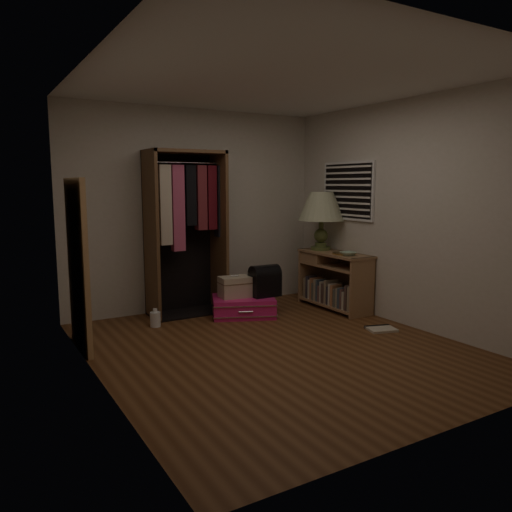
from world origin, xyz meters
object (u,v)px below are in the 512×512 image
object	(u,v)px
pink_suitcase	(244,306)
table_lamp	(321,208)
console_bookshelf	(332,279)
black_bag	(265,280)
white_jug	(155,319)
floor_mirror	(78,265)
open_wardrobe	(188,218)
train_case	(235,287)

from	to	relation	value
pink_suitcase	table_lamp	bearing A→B (deg)	25.16
console_bookshelf	black_bag	size ratio (longest dim) A/B	2.82
console_bookshelf	white_jug	distance (m)	2.38
floor_mirror	pink_suitcase	distance (m)	2.16
console_bookshelf	black_bag	xyz separation A→B (m)	(-0.96, 0.15, 0.05)
floor_mirror	open_wardrobe	bearing A→B (deg)	27.34
table_lamp	pink_suitcase	bearing A→B (deg)	-178.48
table_lamp	black_bag	bearing A→B (deg)	-173.13
train_case	console_bookshelf	bearing A→B (deg)	-5.80
train_case	white_jug	size ratio (longest dim) A/B	1.94
table_lamp	white_jug	size ratio (longest dim) A/B	3.72
pink_suitcase	table_lamp	distance (m)	1.72
train_case	black_bag	size ratio (longest dim) A/B	1.04
black_bag	console_bookshelf	bearing A→B (deg)	-7.75
open_wardrobe	white_jug	xyz separation A→B (m)	(-0.59, -0.40, -1.13)
open_wardrobe	pink_suitcase	xyz separation A→B (m)	(0.52, -0.49, -1.10)
train_case	black_bag	world-z (taller)	black_bag
table_lamp	white_jug	bearing A→B (deg)	178.44
console_bookshelf	pink_suitcase	size ratio (longest dim) A/B	1.19
train_case	table_lamp	bearing A→B (deg)	5.67
black_bag	table_lamp	world-z (taller)	table_lamp
open_wardrobe	black_bag	world-z (taller)	open_wardrobe
open_wardrobe	table_lamp	bearing A→B (deg)	-14.67
console_bookshelf	floor_mirror	xyz separation A→B (m)	(-3.24, -0.04, 0.46)
pink_suitcase	table_lamp	xyz separation A→B (m)	(1.23, 0.03, 1.20)
table_lamp	console_bookshelf	bearing A→B (deg)	-91.14
train_case	floor_mirror	bearing A→B (deg)	-163.34
open_wardrobe	table_lamp	world-z (taller)	open_wardrobe
pink_suitcase	open_wardrobe	bearing A→B (deg)	160.52
pink_suitcase	console_bookshelf	bearing A→B (deg)	12.76
train_case	black_bag	bearing A→B (deg)	-15.16
pink_suitcase	train_case	bearing A→B (deg)	171.31
console_bookshelf	pink_suitcase	world-z (taller)	console_bookshelf
pink_suitcase	train_case	size ratio (longest dim) A/B	2.30
open_wardrobe	floor_mirror	world-z (taller)	open_wardrobe
train_case	open_wardrobe	bearing A→B (deg)	141.75
floor_mirror	table_lamp	world-z (taller)	floor_mirror
white_jug	floor_mirror	bearing A→B (deg)	-157.30
train_case	white_jug	bearing A→B (deg)	-175.42
black_bag	white_jug	bearing A→B (deg)	173.72
open_wardrobe	pink_suitcase	size ratio (longest dim) A/B	2.17
console_bookshelf	train_case	size ratio (longest dim) A/B	2.72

